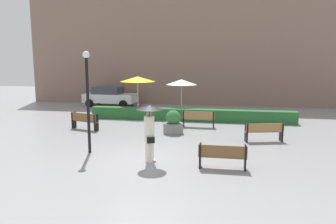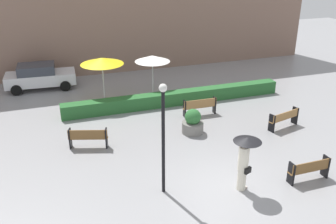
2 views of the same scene
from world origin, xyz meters
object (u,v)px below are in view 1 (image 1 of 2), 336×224
(bench_back_row, at_px, (198,118))
(bench_far_left, at_px, (84,120))
(lamp_post, at_px, (88,92))
(planter_pot, at_px, (173,124))
(pedestrian_with_umbrella, at_px, (149,125))
(patio_umbrella_yellow, at_px, (138,79))
(patio_umbrella_white, at_px, (181,82))
(bench_near_right, at_px, (223,155))
(parked_car, at_px, (110,96))
(bench_far_right, at_px, (264,131))

(bench_back_row, xyz_separation_m, bench_far_left, (-6.06, -1.69, -0.00))
(bench_back_row, bearing_deg, lamp_post, -124.10)
(planter_pot, relative_size, lamp_post, 0.29)
(bench_back_row, height_order, pedestrian_with_umbrella, pedestrian_with_umbrella)
(bench_back_row, bearing_deg, bench_far_left, -164.38)
(pedestrian_with_umbrella, height_order, patio_umbrella_yellow, patio_umbrella_yellow)
(patio_umbrella_yellow, distance_m, patio_umbrella_white, 2.98)
(bench_near_right, bearing_deg, parked_car, 123.21)
(bench_back_row, relative_size, patio_umbrella_yellow, 0.69)
(pedestrian_with_umbrella, xyz_separation_m, lamp_post, (-2.73, 0.84, 1.10))
(bench_far_right, height_order, patio_umbrella_white, patio_umbrella_white)
(planter_pot, height_order, patio_umbrella_yellow, patio_umbrella_yellow)
(bench_back_row, xyz_separation_m, parked_car, (-7.80, 7.12, 0.27))
(pedestrian_with_umbrella, distance_m, planter_pot, 4.99)
(bench_far_left, xyz_separation_m, patio_umbrella_yellow, (1.63, 5.12, 1.92))
(bench_far_left, xyz_separation_m, parked_car, (-1.74, 8.82, 0.28))
(bench_far_left, distance_m, patio_umbrella_white, 7.26)
(bench_far_left, xyz_separation_m, lamp_post, (2.09, -4.16, 1.97))
(bench_near_right, xyz_separation_m, patio_umbrella_white, (-2.90, 10.64, 1.76))
(lamp_post, distance_m, patio_umbrella_yellow, 9.29)
(pedestrian_with_umbrella, relative_size, planter_pot, 1.79)
(bench_far_left, bearing_deg, planter_pot, -0.99)
(bench_far_right, bearing_deg, bench_back_row, 140.09)
(bench_far_right, relative_size, bench_near_right, 1.08)
(planter_pot, distance_m, lamp_post, 5.34)
(bench_back_row, relative_size, bench_far_right, 1.01)
(planter_pot, bearing_deg, pedestrian_with_umbrella, -91.05)
(patio_umbrella_yellow, bearing_deg, bench_far_left, -107.67)
(lamp_post, height_order, patio_umbrella_yellow, lamp_post)
(patio_umbrella_white, bearing_deg, bench_near_right, -74.76)
(pedestrian_with_umbrella, xyz_separation_m, patio_umbrella_white, (-0.23, 10.35, 0.87))
(planter_pot, relative_size, patio_umbrella_white, 0.49)
(bench_far_left, bearing_deg, bench_back_row, 15.62)
(parked_car, bearing_deg, pedestrian_with_umbrella, -64.58)
(pedestrian_with_umbrella, bearing_deg, lamp_post, 162.94)
(bench_far_left, distance_m, patio_umbrella_yellow, 5.71)
(parked_car, bearing_deg, bench_far_left, -78.83)
(planter_pot, distance_m, patio_umbrella_white, 5.72)
(pedestrian_with_umbrella, bearing_deg, parked_car, 115.42)
(pedestrian_with_umbrella, xyz_separation_m, patio_umbrella_yellow, (-3.19, 10.12, 1.05))
(lamp_post, relative_size, patio_umbrella_yellow, 1.56)
(pedestrian_with_umbrella, distance_m, parked_car, 15.30)
(parked_car, bearing_deg, patio_umbrella_yellow, -47.62)
(bench_far_right, xyz_separation_m, parked_car, (-11.08, 9.87, 0.29))
(pedestrian_with_umbrella, bearing_deg, patio_umbrella_white, 91.28)
(bench_far_left, relative_size, lamp_post, 0.41)
(bench_far_right, relative_size, bench_far_left, 1.06)
(bench_far_right, height_order, pedestrian_with_umbrella, pedestrian_with_umbrella)
(bench_back_row, distance_m, pedestrian_with_umbrella, 6.86)
(patio_umbrella_yellow, distance_m, parked_car, 5.26)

